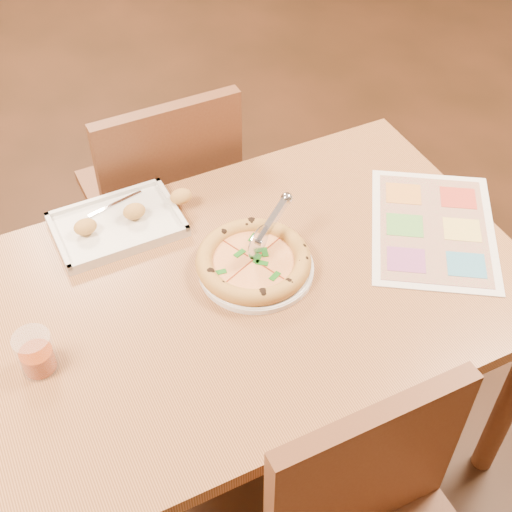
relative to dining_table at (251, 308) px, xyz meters
name	(u,v)px	position (x,y,z in m)	size (l,w,h in m)	color
room	(248,39)	(0.00, 0.00, 0.72)	(7.00, 7.00, 7.00)	#351B0E
dining_table	(251,308)	(0.00, 0.00, 0.00)	(1.30, 0.85, 0.72)	#A46D41
chair_far	(164,185)	(0.00, 0.60, -0.07)	(0.42, 0.42, 0.47)	brown
plate	(256,268)	(0.03, 0.03, 0.09)	(0.28, 0.28, 0.01)	white
pizza	(253,261)	(0.03, 0.04, 0.11)	(0.27, 0.27, 0.04)	gold
pizza_cutter	(268,228)	(0.08, 0.07, 0.18)	(0.15, 0.09, 0.10)	silver
appetizer_tray	(121,223)	(-0.21, 0.32, 0.10)	(0.36, 0.22, 0.06)	silver
glass_tumbler	(36,355)	(-0.50, -0.02, 0.13)	(0.08, 0.08, 0.10)	#902F0B
menu	(433,228)	(0.50, -0.03, 0.09)	(0.31, 0.43, 0.01)	white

